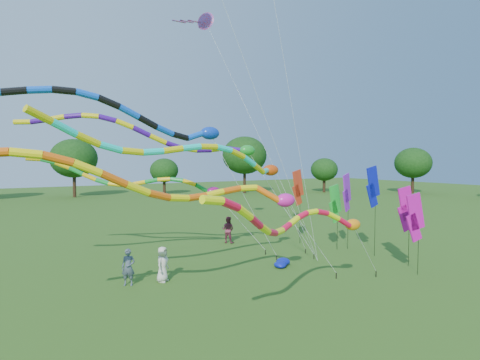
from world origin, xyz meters
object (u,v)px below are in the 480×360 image
person_b (128,267)px  blue_nylon_heap (283,264)px  tube_kite_orange (193,188)px  person_a (162,264)px  tube_kite_red (310,221)px  person_c (228,230)px

person_b → blue_nylon_heap: bearing=22.9°
tube_kite_orange → person_a: tube_kite_orange is taller
tube_kite_red → blue_nylon_heap: 7.64m
tube_kite_red → tube_kite_orange: 4.54m
tube_kite_orange → person_b: 6.05m
tube_kite_red → person_c: (3.78, 12.98, -2.65)m
person_a → person_c: 9.31m
tube_kite_orange → person_b: bearing=104.2°
blue_nylon_heap → person_c: size_ratio=0.77×
tube_kite_orange → person_c: tube_kite_orange is taller
person_c → person_a: bearing=92.9°
tube_kite_red → person_a: tube_kite_red is taller
blue_nylon_heap → person_b: size_ratio=0.83×
blue_nylon_heap → tube_kite_red: bearing=-118.8°
tube_kite_orange → person_a: size_ratio=9.00×
tube_kite_red → person_a: size_ratio=6.85×
person_b → person_c: size_ratio=0.92×
person_b → tube_kite_orange: bearing=-43.2°
tube_kite_orange → tube_kite_red: bearing=-39.2°
blue_nylon_heap → person_c: bearing=86.0°
person_a → person_c: bearing=-2.2°
person_c → tube_kite_red: bearing=125.4°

